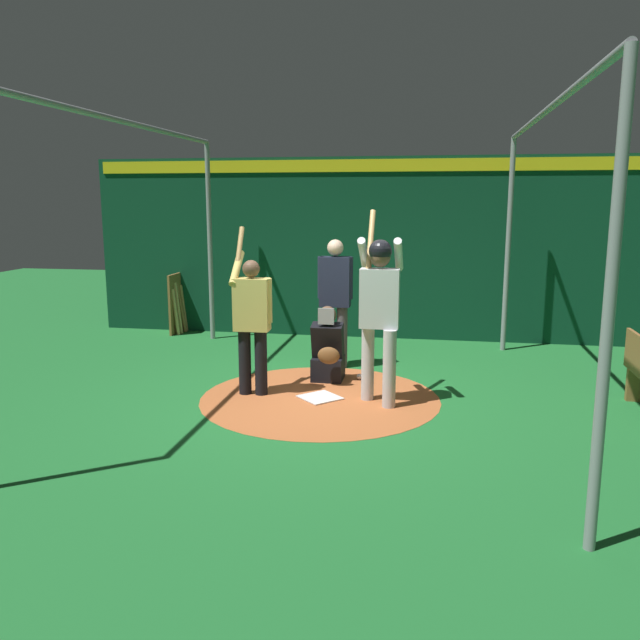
{
  "coord_description": "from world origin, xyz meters",
  "views": [
    {
      "loc": [
        7.23,
        1.3,
        2.33
      ],
      "look_at": [
        0.0,
        0.0,
        0.95
      ],
      "focal_mm": 36.08,
      "sensor_mm": 36.0,
      "label": 1
    }
  ],
  "objects_px": {
    "catcher": "(328,351)",
    "visitor": "(252,317)",
    "baseball_0": "(359,377)",
    "home_plate": "(320,397)",
    "bat_rack": "(179,305)",
    "batter": "(379,304)",
    "umpire": "(335,296)"
  },
  "relations": [
    {
      "from": "home_plate",
      "to": "umpire",
      "type": "relative_size",
      "value": 0.23
    },
    {
      "from": "umpire",
      "to": "home_plate",
      "type": "bearing_deg",
      "value": 1.94
    },
    {
      "from": "home_plate",
      "to": "baseball_0",
      "type": "distance_m",
      "value": 0.95
    },
    {
      "from": "batter",
      "to": "umpire",
      "type": "bearing_deg",
      "value": -153.99
    },
    {
      "from": "batter",
      "to": "bat_rack",
      "type": "distance_m",
      "value": 5.2
    },
    {
      "from": "baseball_0",
      "to": "catcher",
      "type": "bearing_deg",
      "value": -75.05
    },
    {
      "from": "batter",
      "to": "visitor",
      "type": "distance_m",
      "value": 1.54
    },
    {
      "from": "umpire",
      "to": "visitor",
      "type": "xyz_separation_m",
      "value": [
        1.43,
        -0.78,
        -0.07
      ]
    },
    {
      "from": "home_plate",
      "to": "batter",
      "type": "bearing_deg",
      "value": 85.75
    },
    {
      "from": "home_plate",
      "to": "catcher",
      "type": "relative_size",
      "value": 0.42
    },
    {
      "from": "batter",
      "to": "home_plate",
      "type": "bearing_deg",
      "value": -94.25
    },
    {
      "from": "catcher",
      "to": "baseball_0",
      "type": "relative_size",
      "value": 13.36
    },
    {
      "from": "baseball_0",
      "to": "visitor",
      "type": "bearing_deg",
      "value": -54.97
    },
    {
      "from": "home_plate",
      "to": "catcher",
      "type": "distance_m",
      "value": 0.86
    },
    {
      "from": "catcher",
      "to": "baseball_0",
      "type": "distance_m",
      "value": 0.54
    },
    {
      "from": "batter",
      "to": "catcher",
      "type": "xyz_separation_m",
      "value": [
        -0.82,
        -0.72,
        -0.78
      ]
    },
    {
      "from": "home_plate",
      "to": "catcher",
      "type": "xyz_separation_m",
      "value": [
        -0.77,
        -0.03,
        0.38
      ]
    },
    {
      "from": "baseball_0",
      "to": "bat_rack",
      "type": "bearing_deg",
      "value": -125.4
    },
    {
      "from": "batter",
      "to": "umpire",
      "type": "height_order",
      "value": "batter"
    },
    {
      "from": "catcher",
      "to": "visitor",
      "type": "xyz_separation_m",
      "value": [
        0.73,
        -0.8,
        0.55
      ]
    },
    {
      "from": "home_plate",
      "to": "visitor",
      "type": "distance_m",
      "value": 1.25
    },
    {
      "from": "home_plate",
      "to": "baseball_0",
      "type": "bearing_deg",
      "value": 157.3
    },
    {
      "from": "batter",
      "to": "visitor",
      "type": "height_order",
      "value": "batter"
    },
    {
      "from": "catcher",
      "to": "baseball_0",
      "type": "height_order",
      "value": "catcher"
    },
    {
      "from": "catcher",
      "to": "umpire",
      "type": "xyz_separation_m",
      "value": [
        -0.7,
        -0.02,
        0.62
      ]
    },
    {
      "from": "batter",
      "to": "baseball_0",
      "type": "xyz_separation_m",
      "value": [
        -0.93,
        -0.32,
        -1.12
      ]
    },
    {
      "from": "visitor",
      "to": "bat_rack",
      "type": "height_order",
      "value": "visitor"
    },
    {
      "from": "umpire",
      "to": "baseball_0",
      "type": "xyz_separation_m",
      "value": [
        0.59,
        0.42,
        -0.97
      ]
    },
    {
      "from": "batter",
      "to": "bat_rack",
      "type": "relative_size",
      "value": 2.11
    },
    {
      "from": "home_plate",
      "to": "baseball_0",
      "type": "height_order",
      "value": "baseball_0"
    },
    {
      "from": "home_plate",
      "to": "bat_rack",
      "type": "distance_m",
      "value": 4.65
    },
    {
      "from": "visitor",
      "to": "baseball_0",
      "type": "relative_size",
      "value": 27.14
    }
  ]
}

